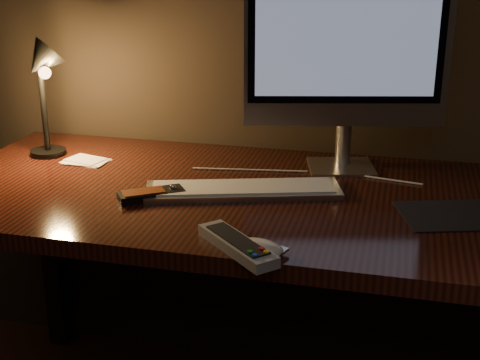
% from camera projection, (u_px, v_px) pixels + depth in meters
% --- Properties ---
extents(desk, '(1.60, 0.75, 0.75)m').
position_uv_depth(desk, '(252.00, 228.00, 1.76)').
color(desk, '#35120C').
rests_on(desk, ground).
extents(monitor, '(0.52, 0.19, 0.56)m').
position_uv_depth(monitor, '(347.00, 47.00, 1.71)').
color(monitor, silver).
rests_on(monitor, desk).
extents(keyboard, '(0.50, 0.27, 0.02)m').
position_uv_depth(keyboard, '(243.00, 189.00, 1.64)').
color(keyboard, silver).
rests_on(keyboard, desk).
extents(mousepad, '(0.27, 0.24, 0.00)m').
position_uv_depth(mousepad, '(452.00, 215.00, 1.51)').
color(mousepad, black).
rests_on(mousepad, desk).
extents(mouse, '(0.11, 0.08, 0.02)m').
position_uv_depth(mouse, '(261.00, 249.00, 1.32)').
color(mouse, white).
rests_on(mouse, desk).
extents(media_remote, '(0.16, 0.14, 0.03)m').
position_uv_depth(media_remote, '(151.00, 194.00, 1.61)').
color(media_remote, black).
rests_on(media_remote, desk).
extents(tv_remote, '(0.20, 0.19, 0.03)m').
position_uv_depth(tv_remote, '(237.00, 245.00, 1.33)').
color(tv_remote, '#929497').
rests_on(tv_remote, desk).
extents(papers, '(0.14, 0.10, 0.01)m').
position_uv_depth(papers, '(86.00, 161.00, 1.88)').
color(papers, white).
rests_on(papers, desk).
extents(desk_lamp, '(0.18, 0.18, 0.34)m').
position_uv_depth(desk_lamp, '(42.00, 78.00, 1.83)').
color(desk_lamp, black).
rests_on(desk_lamp, desk).
extents(cable, '(0.60, 0.04, 0.01)m').
position_uv_depth(cable, '(307.00, 175.00, 1.77)').
color(cable, white).
rests_on(cable, desk).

